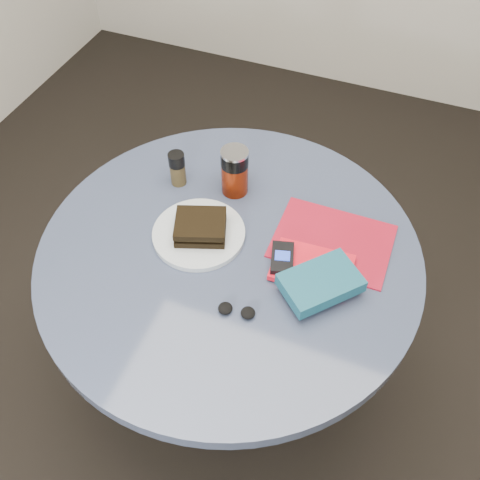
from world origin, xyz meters
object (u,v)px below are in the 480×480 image
(plate, at_px, (199,234))
(sandwich, at_px, (201,227))
(headphones, at_px, (237,311))
(mp3_player, at_px, (282,258))
(novel, at_px, (321,283))
(soda_can, at_px, (235,171))
(magazine, at_px, (333,241))
(pepper_grinder, at_px, (177,168))
(table, at_px, (230,285))
(red_book, at_px, (312,267))

(plate, distance_m, sandwich, 0.03)
(sandwich, bearing_deg, headphones, -46.83)
(plate, relative_size, mp3_player, 2.27)
(plate, bearing_deg, novel, -9.66)
(novel, relative_size, mp3_player, 1.70)
(plate, xyz_separation_m, soda_can, (0.03, 0.19, 0.06))
(plate, height_order, headphones, headphones)
(magazine, distance_m, headphones, 0.33)
(plate, distance_m, pepper_grinder, 0.22)
(table, bearing_deg, pepper_grinder, 142.23)
(soda_can, distance_m, magazine, 0.33)
(table, distance_m, red_book, 0.28)
(plate, height_order, magazine, plate)
(plate, distance_m, magazine, 0.35)
(headphones, bearing_deg, magazine, 62.51)
(pepper_grinder, bearing_deg, soda_can, 10.20)
(headphones, bearing_deg, mp3_player, 72.78)
(table, bearing_deg, soda_can, 107.96)
(sandwich, xyz_separation_m, soda_can, (0.02, 0.19, 0.03))
(mp3_player, distance_m, headphones, 0.18)
(table, xyz_separation_m, mp3_player, (0.14, 0.00, 0.19))
(mp3_player, bearing_deg, novel, -22.42)
(sandwich, bearing_deg, novel, -9.74)
(table, height_order, mp3_player, mp3_player)
(pepper_grinder, height_order, red_book, pepper_grinder)
(headphones, bearing_deg, plate, 134.21)
(soda_can, height_order, pepper_grinder, soda_can)
(mp3_player, bearing_deg, table, -179.88)
(plate, bearing_deg, magazine, 17.97)
(pepper_grinder, bearing_deg, red_book, -20.43)
(plate, relative_size, magazine, 0.81)
(soda_can, bearing_deg, table, -72.04)
(soda_can, height_order, novel, soda_can)
(table, height_order, soda_can, soda_can)
(pepper_grinder, bearing_deg, novel, -24.80)
(plate, distance_m, headphones, 0.26)
(red_book, bearing_deg, pepper_grinder, 155.93)
(magazine, relative_size, headphones, 3.21)
(soda_can, xyz_separation_m, pepper_grinder, (-0.16, -0.03, -0.02))
(novel, relative_size, headphones, 1.95)
(pepper_grinder, height_order, novel, pepper_grinder)
(soda_can, bearing_deg, mp3_player, -44.54)
(sandwich, distance_m, novel, 0.34)
(soda_can, relative_size, headphones, 1.53)
(novel, xyz_separation_m, headphones, (-0.16, -0.13, -0.03))
(table, xyz_separation_m, novel, (0.25, -0.05, 0.20))
(soda_can, height_order, headphones, soda_can)
(plate, height_order, mp3_player, mp3_player)
(mp3_player, bearing_deg, sandwich, 176.87)
(soda_can, xyz_separation_m, magazine, (0.31, -0.09, -0.07))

